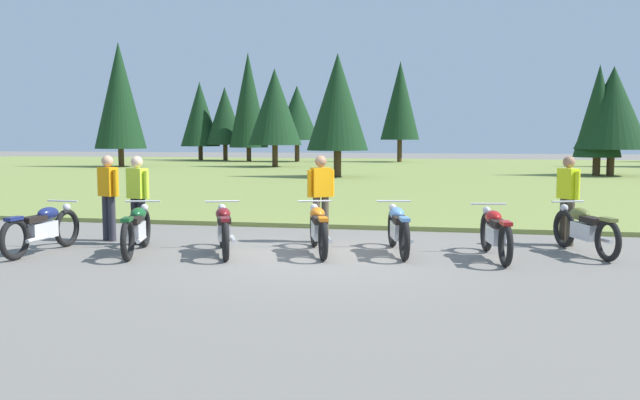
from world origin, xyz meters
TOP-DOWN VIEW (x-y plane):
  - ground_plane at (0.00, 0.00)m, footprint 140.00×140.00m
  - grass_moorland at (0.00, 25.27)m, footprint 80.00×44.00m
  - forest_treeline at (1.52, 31.12)m, footprint 42.06×27.63m
  - motorcycle_navy at (-4.70, -0.65)m, footprint 0.62×2.10m
  - motorcycle_british_green at (-3.05, -0.40)m, footprint 0.77×2.06m
  - motorcycle_maroon at (-1.56, -0.12)m, footprint 0.95×1.99m
  - motorcycle_orange at (0.04, 0.24)m, footprint 0.85×2.03m
  - motorcycle_sky_blue at (1.41, 0.50)m, footprint 0.74×2.07m
  - motorcycle_red at (3.04, 0.31)m, footprint 0.66×2.09m
  - motorcycle_olive at (4.58, 1.05)m, footprint 0.89×2.02m
  - rider_checking_bike at (-0.15, 1.44)m, footprint 0.48×0.38m
  - rider_near_row_end at (-4.24, 0.82)m, footprint 0.51×0.35m
  - rider_in_hivis_vest at (-3.46, 0.50)m, footprint 0.53×0.32m
  - rider_with_back_turned at (4.44, 1.96)m, footprint 0.38×0.47m

SIDE VIEW (x-z plane):
  - ground_plane at x=0.00m, z-range 0.00..0.00m
  - grass_moorland at x=0.00m, z-range 0.00..0.10m
  - motorcycle_navy at x=-4.70m, z-range 0.00..0.88m
  - motorcycle_british_green at x=-3.05m, z-range 0.00..0.88m
  - motorcycle_maroon at x=-1.56m, z-range 0.00..0.88m
  - motorcycle_orange at x=0.04m, z-range 0.00..0.88m
  - motorcycle_sky_blue at x=1.41m, z-range 0.00..0.88m
  - motorcycle_red at x=3.04m, z-range 0.00..0.88m
  - motorcycle_olive at x=4.58m, z-range 0.00..0.88m
  - rider_checking_bike at x=-0.15m, z-range 0.11..1.78m
  - rider_near_row_end at x=-4.24m, z-range 0.11..1.78m
  - rider_in_hivis_vest at x=-3.46m, z-range 0.11..1.78m
  - rider_with_back_turned at x=4.44m, z-range 0.11..1.78m
  - forest_treeline at x=1.52m, z-range -0.28..8.69m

